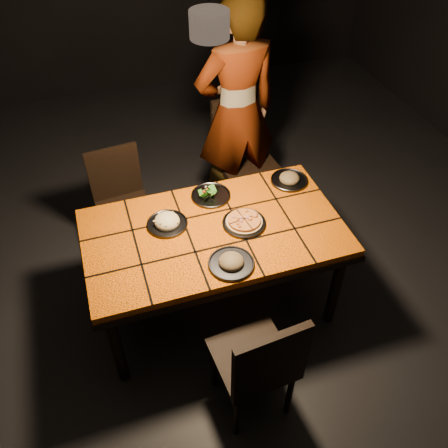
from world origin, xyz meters
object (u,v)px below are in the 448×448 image
object	(u,v)px
plate_pasta	(167,222)
chair_far_left	(121,196)
chair_far_right	(242,149)
diner	(237,113)
plate_pizza	(244,222)
dining_table	(214,238)
chair_near	(260,363)

from	to	relation	value
plate_pasta	chair_far_left	bearing A→B (deg)	107.66
chair_far_right	diner	size ratio (longest dim) A/B	0.54
chair_far_right	diner	distance (m)	0.36
diner	plate_pizza	world-z (taller)	diner
dining_table	chair_near	world-z (taller)	chair_near
chair_far_left	chair_far_right	distance (m)	1.07
plate_pizza	diner	bearing A→B (deg)	73.42
chair_far_right	plate_pasta	world-z (taller)	chair_far_right
chair_far_right	plate_pizza	bearing A→B (deg)	-114.35
plate_pizza	plate_pasta	bearing A→B (deg)	162.73
chair_near	dining_table	bearing A→B (deg)	-94.98
chair_far_left	diner	bearing A→B (deg)	4.85
chair_far_right	dining_table	bearing A→B (deg)	-123.65
chair_near	chair_far_right	xyz separation A→B (m)	(0.56, 1.85, 0.04)
dining_table	chair_near	size ratio (longest dim) A/B	1.78
diner	chair_near	bearing A→B (deg)	69.17
dining_table	plate_pizza	bearing A→B (deg)	-3.82
dining_table	chair_near	bearing A→B (deg)	-90.09
chair_near	chair_far_right	bearing A→B (deg)	-111.74
chair_near	plate_pasta	xyz separation A→B (m)	(-0.26, 0.96, 0.25)
plate_pasta	dining_table	bearing A→B (deg)	-26.18
chair_far_right	plate_pasta	distance (m)	1.23
chair_near	plate_pasta	size ratio (longest dim) A/B	3.55
chair_far_right	diner	bearing A→B (deg)	-171.94
dining_table	chair_far_left	size ratio (longest dim) A/B	1.89
dining_table	plate_pasta	size ratio (longest dim) A/B	6.31
chair_near	chair_far_right	world-z (taller)	chair_far_right
chair_far_right	plate_pasta	bearing A→B (deg)	-137.62
chair_far_left	plate_pasta	size ratio (longest dim) A/B	3.34
chair_far_right	plate_pizza	size ratio (longest dim) A/B	3.58
chair_near	chair_far_left	bearing A→B (deg)	-78.60
chair_near	diner	bearing A→B (deg)	-110.14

